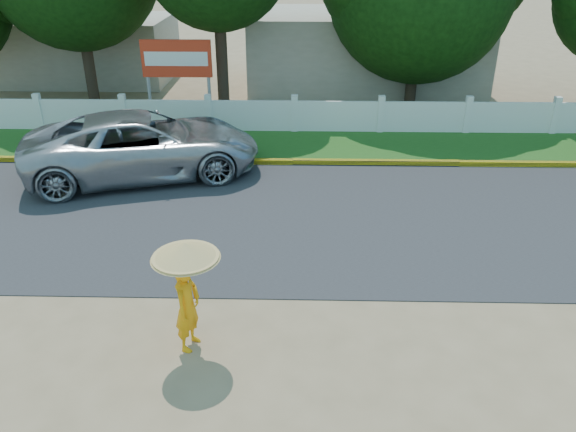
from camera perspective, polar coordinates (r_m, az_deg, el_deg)
name	(u,v)px	position (r m, az deg, el deg)	size (l,w,h in m)	color
ground	(285,333)	(10.07, -0.28, -11.82)	(120.00, 120.00, 0.00)	#9E8460
road	(290,217)	(13.87, 0.25, -0.09)	(60.00, 7.00, 0.02)	#38383A
grass_verge	(294,145)	(18.70, 0.58, 7.23)	(60.00, 3.50, 0.03)	#2D601E
curb	(293,162)	(17.08, 0.50, 5.52)	(40.00, 0.18, 0.16)	yellow
fence	(294,116)	(19.91, 0.66, 10.09)	(40.00, 0.10, 1.10)	silver
building_near	(364,50)	(26.43, 7.68, 16.40)	(10.00, 6.00, 3.20)	#B7AD99
building_far	(85,49)	(29.16, -19.96, 15.67)	(8.00, 5.00, 2.80)	#B7AD99
vehicle	(143,145)	(16.57, -14.48, 7.02)	(3.01, 6.53, 1.81)	#A7AAAF
monk_with_parasol	(186,281)	(9.19, -10.29, -6.53)	(1.10, 1.10, 2.00)	#FF9D0D
billboard	(177,63)	(21.06, -11.24, 14.99)	(2.50, 0.13, 2.95)	gray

